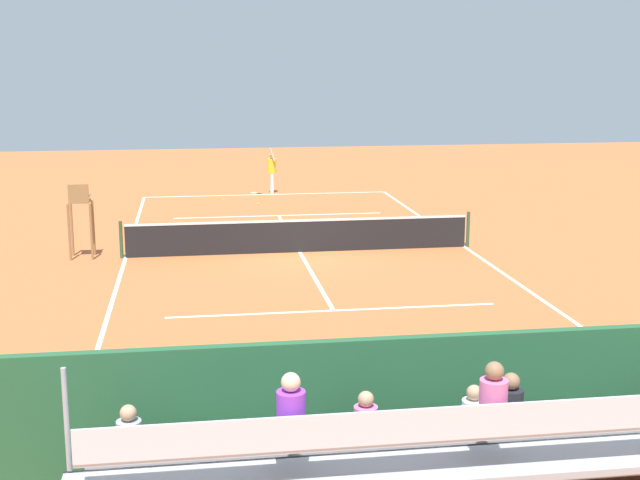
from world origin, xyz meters
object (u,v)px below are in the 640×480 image
object	(u,v)px
tennis_player	(272,169)
umpire_chair	(80,213)
tennis_ball_near	(258,204)
equipment_bag	(517,438)
tennis_ball_far	(224,199)
bleacher_stand	(462,455)
tennis_racket	(255,193)
tennis_net	(300,235)

from	to	relation	value
tennis_player	umpire_chair	bearing A→B (deg)	60.00
umpire_chair	tennis_ball_near	xyz separation A→B (m)	(-5.66, -8.37, -1.28)
equipment_bag	tennis_ball_far	xyz separation A→B (m)	(3.31, -23.20, -0.15)
umpire_chair	bleacher_stand	bearing A→B (deg)	111.86
tennis_racket	tennis_ball_far	bearing A→B (deg)	50.01
tennis_net	tennis_player	distance (m)	11.39
bleacher_stand	umpire_chair	size ratio (longest dim) A/B	4.23
equipment_bag	tennis_ball_near	xyz separation A→B (m)	(2.03, -21.93, -0.15)
tennis_net	tennis_player	xyz separation A→B (m)	(-0.27, -11.37, 0.51)
tennis_net	equipment_bag	world-z (taller)	tennis_net
umpire_chair	tennis_player	size ratio (longest dim) A/B	1.11
tennis_player	tennis_ball_far	size ratio (longest dim) A/B	29.18
equipment_bag	tennis_player	xyz separation A→B (m)	(1.22, -24.77, 0.84)
umpire_chair	tennis_ball_near	bearing A→B (deg)	-124.08
tennis_racket	tennis_player	bearing A→B (deg)	176.09
bleacher_stand	umpire_chair	distance (m)	16.69
bleacher_stand	umpire_chair	xyz separation A→B (m)	(6.21, -15.49, 0.38)
tennis_ball_far	umpire_chair	bearing A→B (deg)	65.57
tennis_player	tennis_ball_far	bearing A→B (deg)	36.86
tennis_net	tennis_racket	distance (m)	11.44
tennis_racket	bleacher_stand	bearing A→B (deg)	91.02
tennis_net	tennis_racket	world-z (taller)	tennis_net
equipment_bag	tennis_net	bearing A→B (deg)	-83.65
bleacher_stand	equipment_bag	xyz separation A→B (m)	(-1.48, -1.92, -0.75)
tennis_net	tennis_ball_far	world-z (taller)	tennis_net
umpire_chair	tennis_ball_far	world-z (taller)	umpire_chair
tennis_ball_near	equipment_bag	bearing A→B (deg)	95.30
tennis_net	bleacher_stand	xyz separation A→B (m)	(-0.01, 15.32, 0.43)
tennis_net	tennis_racket	xyz separation A→B (m)	(0.46, -11.42, -0.49)
bleacher_stand	tennis_ball_far	bearing A→B (deg)	-85.83
equipment_bag	tennis_ball_near	bearing A→B (deg)	-84.70
equipment_bag	tennis_ball_near	distance (m)	22.02
tennis_net	tennis_ball_far	distance (m)	9.98
bleacher_stand	equipment_bag	size ratio (longest dim) A/B	10.07
bleacher_stand	tennis_racket	distance (m)	26.76
tennis_player	tennis_ball_near	world-z (taller)	tennis_player
tennis_racket	tennis_ball_far	distance (m)	2.11
umpire_chair	equipment_bag	bearing A→B (deg)	119.55
tennis_net	tennis_ball_far	bearing A→B (deg)	-79.48
umpire_chair	tennis_player	xyz separation A→B (m)	(-6.47, -11.21, -0.30)
umpire_chair	tennis_ball_far	xyz separation A→B (m)	(-4.38, -9.64, -1.28)
bleacher_stand	tennis_net	bearing A→B (deg)	-89.95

